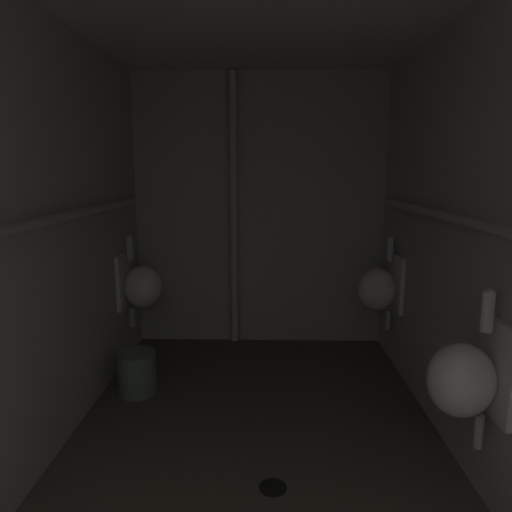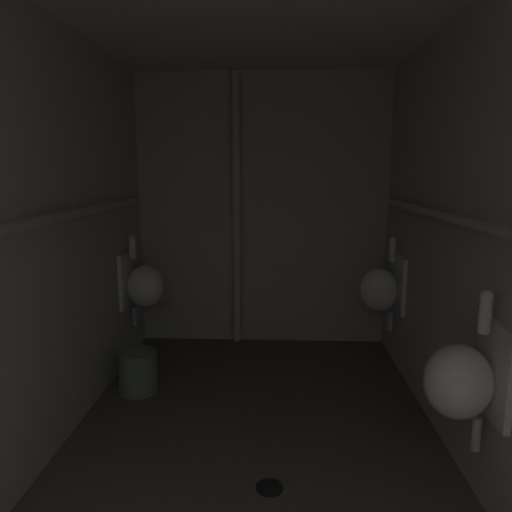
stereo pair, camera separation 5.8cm
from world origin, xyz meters
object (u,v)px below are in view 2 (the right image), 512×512
object	(u,v)px
urinal_right_far	(382,289)
standpipe_back_wall	(236,212)
waste_bin	(138,372)
floor_drain	(269,487)
urinal_left_mid	(143,285)
urinal_right_mid	(463,379)

from	to	relation	value
urinal_right_far	standpipe_back_wall	xyz separation A→B (m)	(-1.18, 0.47, 0.55)
waste_bin	floor_drain	bearing A→B (deg)	-46.33
urinal_left_mid	standpipe_back_wall	size ratio (longest dim) A/B	0.32
urinal_right_mid	floor_drain	world-z (taller)	urinal_right_mid
waste_bin	urinal_right_far	bearing A→B (deg)	15.82
urinal_right_far	floor_drain	bearing A→B (deg)	-119.71
urinal_right_far	urinal_left_mid	bearing A→B (deg)	178.85
standpipe_back_wall	floor_drain	xyz separation A→B (m)	(0.32, -1.98, -1.19)
urinal_right_far	waste_bin	bearing A→B (deg)	-164.18
urinal_left_mid	urinal_right_far	size ratio (longest dim) A/B	1.00
urinal_left_mid	urinal_right_far	world-z (taller)	same
urinal_left_mid	waste_bin	world-z (taller)	urinal_left_mid
urinal_right_mid	urinal_right_far	bearing A→B (deg)	90.00
urinal_right_mid	urinal_right_far	size ratio (longest dim) A/B	1.00
urinal_left_mid	urinal_right_mid	bearing A→B (deg)	-40.80
urinal_right_far	waste_bin	world-z (taller)	urinal_right_far
urinal_right_mid	floor_drain	bearing A→B (deg)	173.05
urinal_right_mid	standpipe_back_wall	world-z (taller)	standpipe_back_wall
urinal_right_far	waste_bin	distance (m)	1.94
urinal_right_mid	standpipe_back_wall	distance (m)	2.46
urinal_left_mid	floor_drain	world-z (taller)	urinal_left_mid
urinal_right_far	urinal_right_mid	bearing A→B (deg)	-90.00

